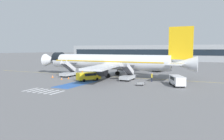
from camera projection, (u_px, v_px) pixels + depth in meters
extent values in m
plane|color=slate|center=(110.00, 76.00, 56.29)|extent=(600.00, 600.00, 0.00)
cube|color=gold|center=(107.00, 76.00, 55.99)|extent=(75.99, 2.32, 0.01)
cube|color=#2856A8|center=(77.00, 84.00, 44.00)|extent=(4.01, 11.13, 0.01)
cube|color=silver|center=(30.00, 90.00, 37.82)|extent=(0.44, 3.60, 0.01)
cube|color=silver|center=(35.00, 90.00, 37.29)|extent=(0.44, 3.60, 0.01)
cube|color=silver|center=(41.00, 91.00, 36.77)|extent=(0.44, 3.60, 0.01)
cube|color=silver|center=(46.00, 91.00, 36.24)|extent=(0.44, 3.60, 0.01)
cube|color=silver|center=(52.00, 92.00, 35.72)|extent=(0.44, 3.60, 0.01)
cube|color=silver|center=(57.00, 93.00, 35.19)|extent=(0.44, 3.60, 0.01)
cylinder|color=silver|center=(107.00, 62.00, 55.62)|extent=(32.10, 4.60, 3.71)
cone|color=silver|center=(51.00, 60.00, 63.08)|extent=(4.18, 3.75, 3.64)
cone|color=silver|center=(184.00, 64.00, 47.86)|extent=(5.66, 3.72, 3.56)
cylinder|color=black|center=(59.00, 59.00, 61.88)|extent=(2.33, 3.81, 3.75)
cube|color=#EAB214|center=(107.00, 61.00, 55.61)|extent=(29.54, 4.60, 0.24)
cube|color=silver|center=(104.00, 67.00, 46.95)|extent=(7.00, 16.19, 0.44)
cylinder|color=#38383D|center=(101.00, 72.00, 48.88)|extent=(2.69, 2.10, 2.03)
cube|color=silver|center=(130.00, 62.00, 61.81)|extent=(6.17, 16.06, 0.44)
cylinder|color=#38383D|center=(123.00, 67.00, 61.32)|extent=(2.69, 2.10, 2.03)
cube|color=#EAB214|center=(181.00, 43.00, 47.77)|extent=(5.20, 0.50, 7.20)
cube|color=silver|center=(175.00, 64.00, 45.23)|extent=(3.50, 6.03, 0.24)
cube|color=silver|center=(180.00, 62.00, 51.61)|extent=(3.50, 6.03, 0.24)
cylinder|color=#38383D|center=(71.00, 67.00, 60.43)|extent=(0.20, 0.20, 2.97)
cylinder|color=black|center=(71.00, 73.00, 60.57)|extent=(0.85, 0.30, 0.84)
cylinder|color=#38383D|center=(108.00, 70.00, 52.47)|extent=(0.24, 0.24, 2.65)
cylinder|color=black|center=(108.00, 76.00, 52.60)|extent=(1.12, 0.63, 1.10)
cylinder|color=#38383D|center=(117.00, 68.00, 57.82)|extent=(0.24, 0.24, 2.65)
cylinder|color=black|center=(117.00, 73.00, 57.95)|extent=(1.12, 0.63, 1.10)
cube|color=#ADB2BA|center=(68.00, 74.00, 55.52)|extent=(2.33, 4.86, 0.70)
cylinder|color=black|center=(69.00, 74.00, 57.46)|extent=(0.24, 0.71, 0.70)
cylinder|color=black|center=(75.00, 75.00, 56.69)|extent=(0.24, 0.71, 0.70)
cylinder|color=black|center=(61.00, 76.00, 54.42)|extent=(0.24, 0.71, 0.70)
cylinder|color=black|center=(68.00, 76.00, 53.65)|extent=(0.24, 0.71, 0.70)
cube|color=#4C4C51|center=(68.00, 68.00, 55.37)|extent=(1.55, 4.20, 2.45)
cube|color=#4C4C51|center=(73.00, 63.00, 57.33)|extent=(1.68, 1.15, 0.12)
cube|color=silver|center=(66.00, 66.00, 55.65)|extent=(0.19, 4.55, 3.14)
cube|color=silver|center=(71.00, 66.00, 55.01)|extent=(0.19, 4.55, 3.14)
cube|color=#ADB2BA|center=(127.00, 77.00, 48.91)|extent=(2.33, 4.86, 0.70)
cylinder|color=black|center=(126.00, 78.00, 50.85)|extent=(0.24, 0.71, 0.70)
cylinder|color=black|center=(134.00, 78.00, 50.08)|extent=(0.24, 0.71, 0.70)
cylinder|color=black|center=(121.00, 79.00, 47.81)|extent=(0.24, 0.71, 0.70)
cylinder|color=black|center=(129.00, 80.00, 47.04)|extent=(0.24, 0.71, 0.70)
cube|color=#4C4C51|center=(127.00, 71.00, 48.77)|extent=(1.55, 4.19, 2.29)
cube|color=#4C4C51|center=(131.00, 65.00, 50.73)|extent=(1.68, 1.15, 0.12)
cube|color=silver|center=(124.00, 69.00, 49.04)|extent=(0.19, 4.52, 2.99)
cube|color=silver|center=(131.00, 69.00, 48.41)|extent=(0.19, 4.52, 2.99)
cube|color=#38383D|center=(160.00, 69.00, 69.01)|extent=(3.46, 8.21, 0.60)
cube|color=silver|center=(164.00, 66.00, 72.20)|extent=(2.57, 2.05, 1.60)
cube|color=black|center=(165.00, 65.00, 72.91)|extent=(1.99, 0.28, 0.70)
cylinder|color=#B7BCC4|center=(159.00, 64.00, 68.56)|extent=(3.19, 5.76, 2.53)
cylinder|color=gold|center=(159.00, 64.00, 68.56)|extent=(2.61, 0.66, 2.58)
cylinder|color=black|center=(160.00, 69.00, 72.63)|extent=(0.40, 0.99, 0.96)
cylinder|color=black|center=(167.00, 69.00, 71.34)|extent=(0.40, 0.99, 0.96)
cylinder|color=black|center=(156.00, 70.00, 69.31)|extent=(0.40, 0.99, 0.96)
cylinder|color=black|center=(163.00, 70.00, 68.02)|extent=(0.40, 0.99, 0.96)
cylinder|color=black|center=(153.00, 70.00, 67.47)|extent=(0.40, 0.99, 0.96)
cylinder|color=black|center=(160.00, 71.00, 66.18)|extent=(0.40, 0.99, 0.96)
cube|color=yellow|center=(89.00, 76.00, 48.23)|extent=(4.13, 5.60, 1.57)
cube|color=black|center=(89.00, 74.00, 48.19)|extent=(3.03, 3.48, 0.56)
cylinder|color=black|center=(93.00, 78.00, 49.95)|extent=(0.48, 0.66, 0.64)
cylinder|color=black|center=(97.00, 79.00, 48.59)|extent=(0.48, 0.66, 0.64)
cylinder|color=black|center=(80.00, 79.00, 48.01)|extent=(0.48, 0.66, 0.64)
cylinder|color=black|center=(84.00, 80.00, 46.65)|extent=(0.48, 0.66, 0.64)
cube|color=silver|center=(177.00, 80.00, 41.44)|extent=(3.87, 5.38, 1.60)
cube|color=black|center=(177.00, 78.00, 41.41)|extent=(2.93, 3.34, 0.58)
cylinder|color=black|center=(184.00, 86.00, 39.95)|extent=(0.45, 0.66, 0.64)
cylinder|color=black|center=(175.00, 86.00, 39.97)|extent=(0.45, 0.66, 0.64)
cylinder|color=black|center=(179.00, 83.00, 43.07)|extent=(0.45, 0.66, 0.64)
cylinder|color=black|center=(170.00, 83.00, 43.09)|extent=(0.45, 0.66, 0.64)
cube|color=gray|center=(141.00, 83.00, 42.84)|extent=(1.88, 2.80, 0.12)
cylinder|color=black|center=(138.00, 83.00, 44.02)|extent=(0.16, 0.41, 0.40)
cylinder|color=black|center=(145.00, 83.00, 43.64)|extent=(0.16, 0.41, 0.40)
cylinder|color=black|center=(136.00, 84.00, 42.05)|extent=(0.16, 0.41, 0.40)
cylinder|color=black|center=(143.00, 85.00, 41.67)|extent=(0.16, 0.41, 0.40)
cylinder|color=gray|center=(138.00, 81.00, 44.15)|extent=(0.05, 0.05, 0.55)
cylinder|color=gray|center=(145.00, 81.00, 43.74)|extent=(0.05, 0.05, 0.55)
cylinder|color=gray|center=(136.00, 82.00, 41.88)|extent=(0.05, 0.05, 0.55)
cylinder|color=gray|center=(143.00, 83.00, 41.47)|extent=(0.05, 0.05, 0.55)
cylinder|color=#2D2D33|center=(97.00, 76.00, 53.95)|extent=(0.14, 0.14, 0.82)
cylinder|color=#2D2D33|center=(97.00, 76.00, 53.78)|extent=(0.14, 0.14, 0.82)
cube|color=orange|center=(97.00, 73.00, 53.79)|extent=(0.44, 0.46, 0.65)
cube|color=silver|center=(97.00, 73.00, 53.79)|extent=(0.45, 0.48, 0.06)
sphere|color=#9E704C|center=(97.00, 71.00, 53.75)|extent=(0.22, 0.22, 0.22)
cylinder|color=#191E38|center=(152.00, 80.00, 46.90)|extent=(0.14, 0.14, 0.90)
cylinder|color=#191E38|center=(152.00, 80.00, 46.75)|extent=(0.14, 0.14, 0.90)
cube|color=yellow|center=(152.00, 76.00, 46.75)|extent=(0.23, 0.43, 0.71)
cube|color=silver|center=(152.00, 76.00, 46.75)|extent=(0.24, 0.44, 0.06)
sphere|color=tan|center=(152.00, 74.00, 46.70)|extent=(0.24, 0.24, 0.24)
cylinder|color=#191E38|center=(82.00, 76.00, 54.03)|extent=(0.14, 0.14, 0.91)
cylinder|color=#191E38|center=(82.00, 76.00, 53.89)|extent=(0.14, 0.14, 0.91)
cube|color=orange|center=(82.00, 72.00, 53.88)|extent=(0.47, 0.40, 0.72)
cube|color=silver|center=(82.00, 72.00, 53.88)|extent=(0.49, 0.41, 0.06)
sphere|color=beige|center=(82.00, 70.00, 53.84)|extent=(0.25, 0.25, 0.25)
cylinder|color=#2D2D33|center=(89.00, 76.00, 53.43)|extent=(0.14, 0.14, 0.77)
cylinder|color=#2D2D33|center=(90.00, 76.00, 53.46)|extent=(0.14, 0.14, 0.77)
cube|color=orange|center=(90.00, 73.00, 53.38)|extent=(0.47, 0.42, 0.61)
cube|color=silver|center=(90.00, 73.00, 53.38)|extent=(0.48, 0.44, 0.06)
sphere|color=beige|center=(90.00, 72.00, 53.34)|extent=(0.21, 0.21, 0.21)
cone|color=orange|center=(53.00, 76.00, 53.57)|extent=(0.53, 0.53, 0.59)
cylinder|color=white|center=(53.00, 76.00, 53.57)|extent=(0.29, 0.29, 0.07)
cone|color=orange|center=(68.00, 78.00, 51.42)|extent=(0.42, 0.42, 0.47)
cylinder|color=white|center=(68.00, 78.00, 51.41)|extent=(0.23, 0.23, 0.06)
cone|color=orange|center=(62.00, 78.00, 50.28)|extent=(0.42, 0.42, 0.46)
cylinder|color=white|center=(62.00, 78.00, 50.28)|extent=(0.23, 0.23, 0.06)
cube|color=#9EA3A8|center=(164.00, 53.00, 132.01)|extent=(125.19, 12.00, 9.31)
cube|color=#19232D|center=(162.00, 52.00, 126.56)|extent=(120.18, 0.10, 3.26)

